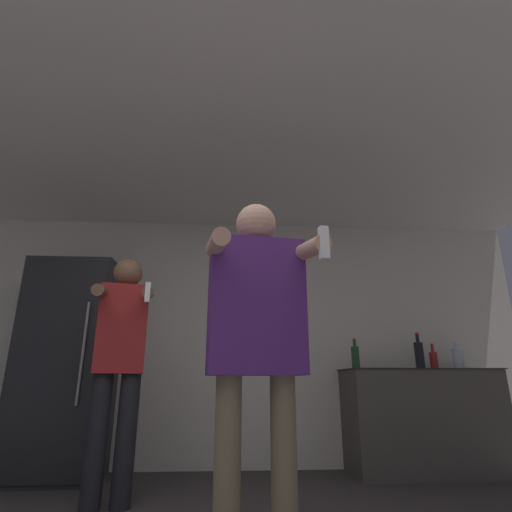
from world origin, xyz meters
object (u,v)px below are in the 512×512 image
Objects in this scene: refrigerator at (67,365)px; person_woman_foreground at (256,333)px; bottle_clear_vodka at (419,354)px; person_man_side at (120,358)px; bottle_brown_liquor at (434,359)px; bottle_short_whiskey at (458,357)px; bottle_tall_gin at (355,356)px.

refrigerator is 2.67m from person_woman_foreground.
bottle_clear_vodka is (3.40, 0.00, 0.11)m from refrigerator.
person_man_side is (-2.70, -0.87, -0.09)m from bottle_clear_vodka.
bottle_short_whiskey is at bearing -0.00° from bottle_brown_liquor.
bottle_clear_vodka reaches higher than bottle_brown_liquor.
refrigerator is at bearing -179.93° from bottle_brown_liquor.
bottle_brown_liquor is at bearing 48.01° from person_woman_foreground.
person_woman_foreground is at bearing -117.71° from bottle_tall_gin.
person_woman_foreground is (-1.76, -2.11, -0.05)m from bottle_clear_vodka.
bottle_short_whiskey is at bearing 0.06° from refrigerator.
person_woman_foreground is at bearing -51.95° from refrigerator.
person_woman_foreground reaches higher than bottle_tall_gin.
person_man_side is at bearing -164.20° from bottle_short_whiskey.
bottle_brown_liquor is 2.97m from person_man_side.
person_woman_foreground reaches higher than bottle_brown_liquor.
bottle_tall_gin is at bearing -180.00° from bottle_clear_vodka.
refrigerator reaches higher than bottle_brown_liquor.
person_woman_foreground reaches higher than bottle_clear_vodka.
bottle_clear_vodka is 0.39m from bottle_short_whiskey.
bottle_tall_gin is 2.23m from person_man_side.
bottle_tall_gin is 1.12× the size of bottle_brown_liquor.
bottle_brown_liquor is 0.95× the size of bottle_short_whiskey.
person_man_side is at bearing -51.01° from refrigerator.
bottle_short_whiskey is 0.16× the size of person_woman_foreground.
person_man_side is (-3.09, -0.87, -0.06)m from bottle_short_whiskey.
bottle_short_whiskey is (3.79, 0.00, 0.08)m from refrigerator.
bottle_clear_vodka reaches higher than bottle_tall_gin.
bottle_brown_liquor is at bearing 0.07° from refrigerator.
person_woman_foreground is at bearing -131.99° from bottle_brown_liquor.
bottle_short_whiskey is at bearing -0.00° from bottle_clear_vodka.
person_man_side is at bearing -156.89° from bottle_tall_gin.
bottle_brown_liquor is 0.15× the size of person_woman_foreground.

